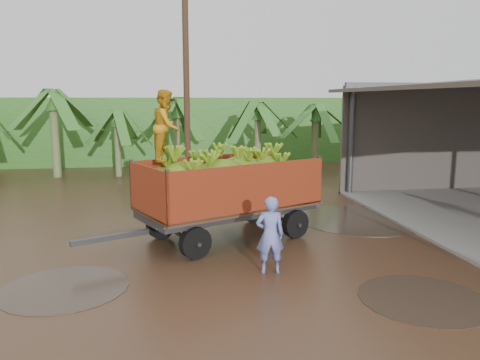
% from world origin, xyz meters
% --- Properties ---
extents(ground, '(100.00, 100.00, 0.00)m').
position_xyz_m(ground, '(0.00, 0.00, 0.00)').
color(ground, black).
rests_on(ground, ground).
extents(hedge_north, '(22.00, 3.00, 3.60)m').
position_xyz_m(hedge_north, '(-2.00, 16.00, 1.80)').
color(hedge_north, '#2D661E').
rests_on(hedge_north, ground).
extents(banana_trailer, '(5.98, 3.74, 3.73)m').
position_xyz_m(banana_trailer, '(0.03, 0.83, 1.34)').
color(banana_trailer, '#B33619').
rests_on(banana_trailer, ground).
extents(man_blue, '(0.60, 0.42, 1.59)m').
position_xyz_m(man_blue, '(0.59, -1.68, 0.80)').
color(man_blue, '#6B75C4').
rests_on(man_blue, ground).
extents(utility_pole, '(1.20, 0.24, 8.32)m').
position_xyz_m(utility_pole, '(-0.58, 8.06, 4.21)').
color(utility_pole, '#47301E').
rests_on(utility_pole, ground).
extents(banana_plants, '(24.94, 20.08, 4.10)m').
position_xyz_m(banana_plants, '(-5.83, 6.73, 1.82)').
color(banana_plants, '#2D661E').
rests_on(banana_plants, ground).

